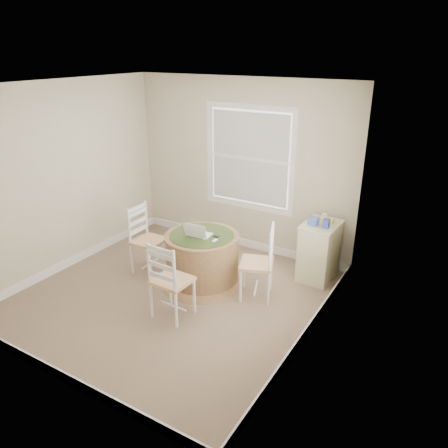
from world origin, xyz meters
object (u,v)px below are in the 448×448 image
Objects in this scene: chair_near at (172,280)px; laptop at (198,234)px; round_table at (202,257)px; chair_left at (149,241)px; corner_chest at (319,251)px; chair_right at (257,263)px.

chair_near is 2.80× the size of laptop.
laptop is at bearing -120.63° from round_table.
corner_chest is (2.10, 1.04, -0.07)m from chair_left.
chair_left is at bearing -35.50° from chair_near.
round_table is 1.22× the size of chair_left.
chair_right is 1.01m from corner_chest.
corner_chest is at bearing 128.93° from chair_right.
round_table is at bearing -107.68° from chair_right.
chair_right is (0.78, 0.05, 0.09)m from round_table.
chair_left is 2.35m from corner_chest.
chair_left and chair_right have the same top height.
laptop reaches higher than corner_chest.
round_table is 0.85m from chair_near.
chair_right reaches higher than round_table.
corner_chest is at bearing -64.85° from chair_left.
chair_near reaches higher than corner_chest.
chair_near is 2.10m from corner_chest.
round_table is at bearing -126.62° from laptop.
chair_left is 1.18× the size of corner_chest.
round_table is 0.79m from chair_right.
laptop is (-0.16, 0.79, 0.25)m from chair_near.
chair_near is at bearing -121.51° from corner_chest.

